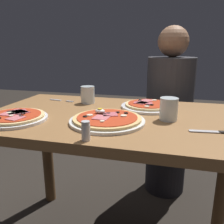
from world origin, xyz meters
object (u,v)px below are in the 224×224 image
(pizza_across_left, at_px, (148,106))
(water_glass_near, at_px, (169,110))
(knife, at_px, (221,132))
(dining_table, at_px, (117,141))
(water_glass_far, at_px, (88,96))
(salt_shaker, at_px, (86,131))
(pizza_foreground, at_px, (107,120))
(fork, at_px, (60,100))
(pizza_across_right, at_px, (15,117))
(diner_person, at_px, (168,118))

(pizza_across_left, xyz_separation_m, water_glass_near, (0.11, -0.19, 0.03))
(pizza_across_left, height_order, knife, pizza_across_left)
(pizza_across_left, bearing_deg, dining_table, -125.66)
(dining_table, distance_m, water_glass_far, 0.33)
(dining_table, distance_m, salt_shaker, 0.36)
(pizza_foreground, xyz_separation_m, water_glass_far, (-0.20, 0.31, 0.03))
(water_glass_near, height_order, fork, water_glass_near)
(dining_table, distance_m, pizza_foreground, 0.18)
(water_glass_near, bearing_deg, water_glass_far, 154.36)
(water_glass_near, distance_m, knife, 0.23)
(pizza_across_right, distance_m, water_glass_far, 0.42)
(salt_shaker, bearing_deg, pizza_foreground, 85.51)
(pizza_foreground, distance_m, salt_shaker, 0.21)
(pizza_across_left, height_order, pizza_across_right, same)
(knife, height_order, diner_person, diner_person)
(water_glass_far, distance_m, salt_shaker, 0.54)
(dining_table, relative_size, fork, 7.75)
(pizza_across_left, bearing_deg, knife, -45.28)
(dining_table, distance_m, diner_person, 0.68)
(water_glass_near, bearing_deg, pizza_across_right, -165.36)
(water_glass_far, xyz_separation_m, knife, (0.63, -0.32, -0.04))
(knife, relative_size, diner_person, 0.17)
(pizza_foreground, distance_m, water_glass_near, 0.26)
(diner_person, bearing_deg, dining_table, 70.81)
(pizza_across_left, bearing_deg, salt_shaker, -107.44)
(knife, distance_m, diner_person, 0.81)
(pizza_across_left, distance_m, pizza_across_right, 0.63)
(water_glass_far, distance_m, diner_person, 0.66)
(salt_shaker, bearing_deg, pizza_across_right, 159.96)
(dining_table, distance_m, pizza_across_right, 0.46)
(water_glass_far, relative_size, diner_person, 0.08)
(dining_table, relative_size, pizza_foreground, 3.91)
(dining_table, bearing_deg, pizza_across_right, -155.95)
(pizza_foreground, relative_size, salt_shaker, 4.67)
(dining_table, bearing_deg, knife, -17.07)
(pizza_across_left, height_order, water_glass_far, water_glass_far)
(fork, relative_size, knife, 0.81)
(diner_person, bearing_deg, knife, 104.33)
(pizza_across_left, distance_m, diner_person, 0.52)
(pizza_across_left, height_order, water_glass_near, water_glass_near)
(water_glass_near, height_order, salt_shaker, water_glass_near)
(pizza_across_right, height_order, salt_shaker, salt_shaker)
(pizza_across_right, bearing_deg, pizza_across_left, 33.67)
(pizza_across_left, xyz_separation_m, salt_shaker, (-0.15, -0.49, 0.02))
(pizza_across_right, relative_size, water_glass_near, 2.85)
(water_glass_near, bearing_deg, dining_table, 176.17)
(water_glass_far, bearing_deg, pizza_across_left, -4.37)
(water_glass_far, relative_size, knife, 0.48)
(pizza_across_left, relative_size, pizza_across_right, 1.00)
(pizza_across_right, xyz_separation_m, water_glass_near, (0.63, 0.17, 0.03))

